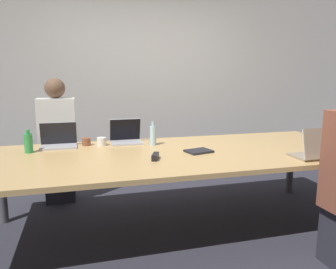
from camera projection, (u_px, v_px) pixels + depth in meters
ground_plane at (177, 226)px, 3.15m from camera, size 24.00×24.00×0.00m
curtain_wall at (139, 77)px, 4.71m from camera, size 12.00×0.06×2.80m
conference_table at (177, 157)px, 3.02m from camera, size 3.59×1.42×0.73m
laptop_near_right at (315, 150)px, 2.76m from camera, size 0.31×0.27×0.27m
laptop_far_midleft at (126, 136)px, 3.42m from camera, size 0.32×0.25×0.25m
cup_far_midleft at (102, 142)px, 3.29m from camera, size 0.09×0.09×0.08m
bottle_far_midleft at (153, 135)px, 3.30m from camera, size 0.07×0.07×0.24m
laptop_far_left at (59, 140)px, 3.23m from camera, size 0.35×0.23×0.24m
person_far_left at (58, 143)px, 3.67m from camera, size 0.40×0.24×1.40m
cup_far_left at (86, 142)px, 3.29m from camera, size 0.08×0.08×0.08m
bottle_far_left at (28, 143)px, 2.97m from camera, size 0.08×0.08×0.22m
stapler at (155, 156)px, 2.75m from camera, size 0.10×0.16×0.05m
notebook at (199, 151)px, 3.01m from camera, size 0.26×0.23×0.02m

